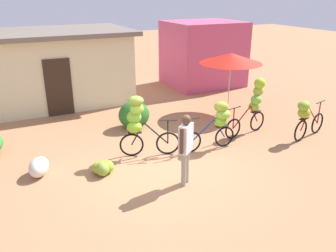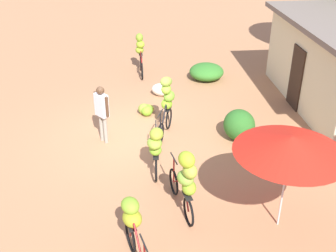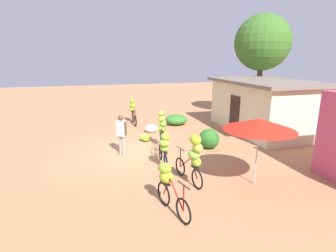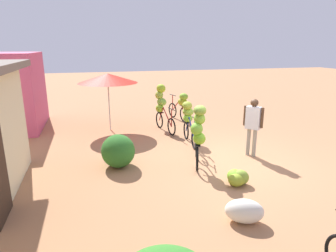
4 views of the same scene
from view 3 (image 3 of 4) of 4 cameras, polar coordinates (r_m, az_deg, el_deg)
name	(u,v)px [view 3 (image 3 of 4)]	position (r m, az deg, el deg)	size (l,w,h in m)	color
ground_plane	(139,151)	(11.44, -6.25, -5.50)	(60.00, 60.00, 0.00)	#AD774F
building_low	(263,106)	(15.20, 20.00, 4.19)	(6.22, 3.94, 2.77)	beige
tree_behind_building	(262,43)	(18.77, 19.81, 16.59)	(3.57, 3.57, 6.66)	brown
hedge_bush_front_left	(176,120)	(15.85, 1.78, 1.41)	(1.27, 1.30, 0.60)	#347929
hedge_bush_front_right	(209,139)	(11.81, 8.89, -2.72)	(1.00, 0.88, 0.87)	#2C6A24
market_umbrella	(259,124)	(8.37, 19.21, 0.35)	(2.19, 2.19, 2.14)	beige
bicycle_leftmost	(133,109)	(16.22, -7.66, 3.60)	(1.67, 0.41, 1.50)	black
bicycle_near_pile	(162,127)	(11.55, -1.34, -0.11)	(1.54, 0.68, 1.68)	black
bicycle_center_loaded	(164,146)	(9.50, -0.85, -4.39)	(1.63, 0.44, 1.34)	black
bicycle_by_shop	(194,156)	(8.13, 5.63, -6.47)	(1.69, 0.49, 1.72)	black
bicycle_rightmost	(168,183)	(7.01, 0.04, -12.22)	(1.58, 0.54, 1.22)	black
banana_pile_on_ground	(145,138)	(12.76, -4.96, -2.58)	(0.58, 0.59, 0.35)	#76B529
produce_sack	(151,129)	(14.17, -3.67, -0.55)	(0.70, 0.44, 0.44)	silver
person_vendor	(121,131)	(10.86, -10.11, -1.02)	(0.47, 0.41, 1.68)	gray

